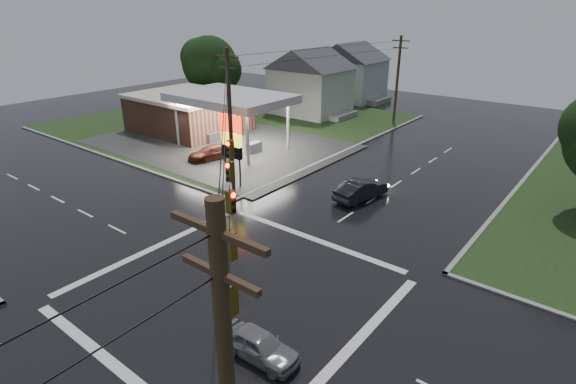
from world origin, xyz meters
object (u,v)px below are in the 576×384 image
Objects in this scene: house_near at (311,81)px; house_far at (351,71)px; car_pump at (212,153)px; gas_station at (195,111)px; utility_pole_nw at (230,121)px; tree_nw_behind at (210,64)px; utility_pole_n at (397,79)px; car_north at (361,189)px; pylon_sign at (231,138)px; car_crossing at (259,345)px.

house_near and house_far have the same top height.
car_pump is at bearing -81.50° from house_far.
gas_station is 28.61m from house_far.
utility_pole_nw is 40.48m from house_far.
utility_pole_nw is at bearing -32.23° from gas_station.
tree_nw_behind is (-24.34, 20.49, 0.46)m from utility_pole_nw.
utility_pole_nw is at bearing -40.10° from tree_nw_behind.
house_near is at bearing -170.09° from utility_pole_n.
utility_pole_nw reaches higher than tree_nw_behind.
house_near is 22.68m from car_pump.
house_near is 2.33× the size of car_north.
car_north is (24.88, -5.24, -1.76)m from gas_station.
utility_pole_n is 25.53m from car_north.
house_far is 1.10× the size of tree_nw_behind.
car_pump is (5.08, -34.00, -3.73)m from house_far.
house_far reaches higher than pylon_sign.
utility_pole_n is 16.00m from house_far.
gas_station is 5.51× the size of car_north.
house_far is at bearing 25.40° from car_crossing.
house_near is at bearing 112.28° from pylon_sign.
gas_station is 25.48m from car_north.
gas_station is at bearing -51.58° from tree_nw_behind.
utility_pole_n reaches higher than gas_station.
house_far is 57.37m from car_crossing.
tree_nw_behind is (-11.89, -18.01, 1.77)m from house_far.
house_near is 3.03× the size of car_crossing.
tree_nw_behind reaches higher than car_pump.
tree_nw_behind is at bearing -155.02° from house_near.
pylon_sign is 7.99m from car_pump.
utility_pole_n reaches higher than house_near.
car_north is 1.01× the size of car_pump.
tree_nw_behind reaches higher than car_north.
house_far is at bearing 107.92° from utility_pole_nw.
pylon_sign is 39.21m from house_far.
pylon_sign is at bearing -12.68° from car_pump.
utility_pole_nw reaches higher than house_far.
utility_pole_n is 2.88× the size of car_crossing.
tree_nw_behind is at bearing 139.90° from utility_pole_nw.
utility_pole_n is at bearing -38.77° from house_far.
gas_station is 4.37× the size of pylon_sign.
utility_pole_n is at bearing 89.05° from car_pump.
pylon_sign is 0.54× the size of house_far.
tree_nw_behind is 2.10× the size of car_north.
car_crossing is at bearing -22.55° from car_pump.
car_crossing is (5.05, -17.36, -0.16)m from car_north.
car_pump reaches higher than car_crossing.
gas_station is 2.50× the size of utility_pole_n.
car_north is at bearing -11.89° from gas_station.
house_near is 2.36× the size of car_pump.
car_crossing is at bearing -42.25° from pylon_sign.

